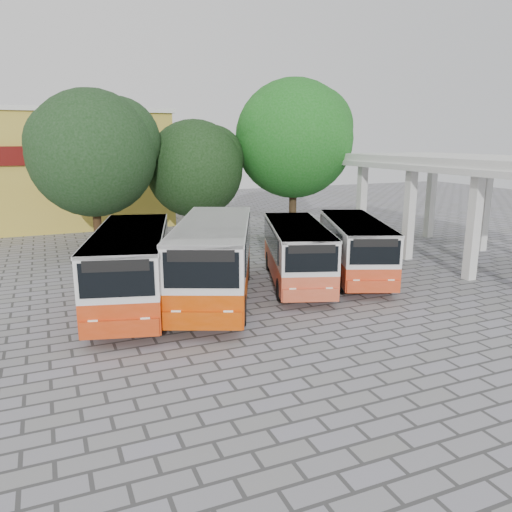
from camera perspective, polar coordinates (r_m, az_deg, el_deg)
name	(u,v)px	position (r m, az deg, el deg)	size (l,w,h in m)	color
ground	(344,315)	(18.64, 10.05, -6.61)	(90.00, 90.00, 0.00)	gray
terminal_shelter	(485,167)	(27.51, 24.69, 9.25)	(6.80, 15.80, 5.40)	silver
shophouse_block	(23,168)	(40.69, -25.07, 9.08)	(20.40, 10.40, 8.30)	gold
bus_far_left	(131,263)	(19.30, -14.05, -0.81)	(4.48, 8.65, 2.95)	#C4360C
bus_centre_left	(214,255)	(19.60, -4.78, 0.08)	(5.86, 9.33, 3.14)	#C33D00
bus_centre_right	(297,250)	(21.89, 4.68, 0.71)	(4.48, 7.81, 2.64)	#CD4E2C
bus_far_right	(355,245)	(23.36, 11.24, 1.29)	(4.79, 7.84, 2.64)	red
tree_left	(94,149)	(28.62, -18.08, 11.54)	(7.10, 6.76, 8.88)	#432C18
tree_middle	(196,166)	(30.94, -6.92, 10.22)	(6.17, 5.88, 7.42)	#3B2612
tree_right	(295,135)	(32.84, 4.49, 13.65)	(7.89, 7.52, 10.02)	#44321D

